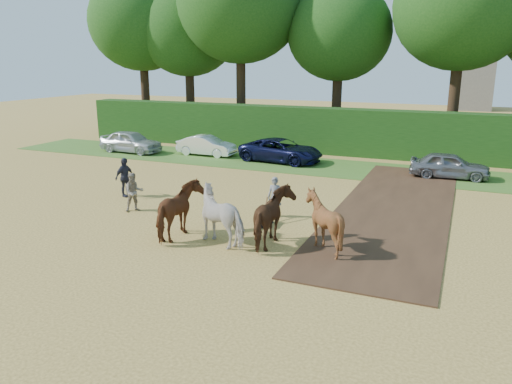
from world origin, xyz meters
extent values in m
plane|color=gold|center=(0.00, 0.00, 0.00)|extent=(120.00, 120.00, 0.00)
cube|color=#472D1C|center=(1.50, 7.00, 0.03)|extent=(4.50, 17.00, 0.05)
cube|color=#38601E|center=(0.00, 14.00, 0.01)|extent=(50.00, 5.00, 0.03)
cube|color=#14380F|center=(0.00, 18.50, 1.50)|extent=(46.00, 1.60, 3.00)
imported|color=#B5A48E|center=(-8.39, 2.48, 0.81)|extent=(0.98, 0.99, 1.62)
imported|color=#252632|center=(-10.16, 4.22, 0.90)|extent=(0.62, 1.12, 1.80)
imported|color=maroon|center=(-4.99, 0.48, 0.97)|extent=(1.23, 2.38, 1.95)
imported|color=silver|center=(-3.34, 0.76, 0.97)|extent=(2.06, 1.80, 1.95)
imported|color=#4F2C18|center=(-1.69, 1.03, 0.97)|extent=(1.23, 2.38, 1.95)
imported|color=brown|center=(-0.04, 1.30, 0.97)|extent=(1.71, 1.89, 1.95)
cube|color=black|center=(-2.67, 2.90, 0.16)|extent=(0.39, 0.86, 0.32)
cube|color=brown|center=(-2.63, 2.35, 0.32)|extent=(0.20, 1.30, 0.09)
cylinder|color=brown|center=(-2.92, 3.39, 0.51)|extent=(0.26, 0.93, 0.68)
cylinder|color=brown|center=(-2.51, 3.43, 0.51)|extent=(0.11, 0.94, 0.68)
imported|color=#9A9A92|center=(-2.76, 4.01, 0.81)|extent=(0.62, 0.44, 1.63)
imported|color=silver|center=(-16.75, 13.52, 0.74)|extent=(4.46, 1.99, 1.49)
imported|color=white|center=(-11.54, 14.57, 0.65)|extent=(3.97, 1.47, 1.29)
imported|color=#111436|center=(-6.34, 14.47, 0.71)|extent=(5.38, 2.99, 1.43)
imported|color=gray|center=(3.33, 13.90, 0.69)|extent=(4.11, 1.84, 1.37)
cylinder|color=#382616|center=(-21.00, 21.50, 2.93)|extent=(0.70, 0.70, 5.85)
ellipsoid|color=#163F11|center=(-21.00, 21.50, 9.00)|extent=(8.40, 8.40, 7.73)
cylinder|color=#382616|center=(-17.00, 22.00, 2.70)|extent=(0.70, 0.70, 5.40)
ellipsoid|color=#163F11|center=(-17.00, 22.00, 8.32)|extent=(7.80, 7.80, 7.18)
cylinder|color=#382616|center=(-12.00, 21.00, 3.26)|extent=(0.70, 0.70, 6.53)
ellipsoid|color=#163F11|center=(-12.00, 21.00, 9.97)|extent=(9.20, 9.20, 8.46)
cylinder|color=#382616|center=(-5.00, 22.50, 2.59)|extent=(0.70, 0.70, 5.17)
ellipsoid|color=#163F11|center=(-5.00, 22.50, 7.95)|extent=(7.40, 7.40, 6.81)
cylinder|color=#382616|center=(3.00, 21.50, 3.04)|extent=(0.70, 0.70, 6.08)
ellipsoid|color=#163F11|center=(3.00, 21.50, 9.30)|extent=(8.60, 8.60, 7.91)
cube|color=slate|center=(4.00, 55.00, 4.50)|extent=(5.00, 5.00, 9.00)
camera|label=1|loc=(3.97, -13.80, 6.11)|focal=35.00mm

